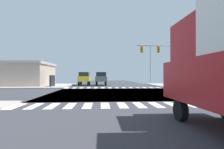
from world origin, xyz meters
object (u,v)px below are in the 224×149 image
(traffic_signal_mast, at_px, (161,55))
(bank_building, at_px, (14,74))
(suv_queued_3, at_px, (101,78))
(suv_trailing_4, at_px, (84,78))
(street_lamp, at_px, (149,61))

(traffic_signal_mast, bearing_deg, bank_building, 166.77)
(traffic_signal_mast, xyz_separation_m, bank_building, (-23.07, 5.42, -2.79))
(suv_queued_3, relative_size, suv_trailing_4, 1.00)
(traffic_signal_mast, xyz_separation_m, street_lamp, (1.30, 10.62, 0.03))
(suv_queued_3, bearing_deg, suv_trailing_4, -8.08)
(traffic_signal_mast, distance_m, suv_trailing_4, 13.90)
(bank_building, height_order, suv_trailing_4, bank_building)
(traffic_signal_mast, relative_size, bank_building, 0.49)
(bank_building, xyz_separation_m, suv_queued_3, (14.50, 1.08, -0.57))
(bank_building, relative_size, suv_queued_3, 2.85)
(bank_building, height_order, suv_queued_3, bank_building)
(suv_queued_3, bearing_deg, bank_building, 4.26)
(suv_queued_3, bearing_deg, street_lamp, -157.38)
(street_lamp, bearing_deg, bank_building, -167.97)
(street_lamp, relative_size, suv_trailing_4, 1.73)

